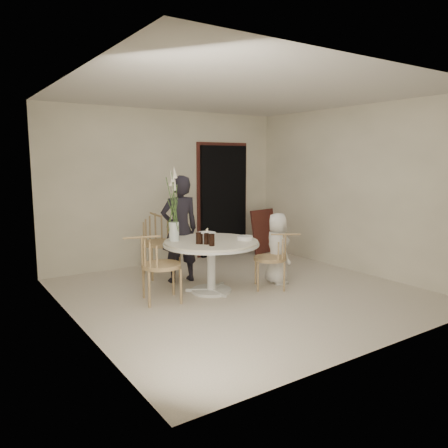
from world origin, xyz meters
TOP-DOWN VIEW (x-y plane):
  - ground at (0.00, 0.00)m, footprint 4.50×4.50m
  - room_shell at (0.00, 0.00)m, footprint 4.50×4.50m
  - doorway at (1.15, 2.19)m, footprint 1.00×0.10m
  - door_trim at (1.15, 2.23)m, footprint 1.12×0.03m
  - table at (-0.35, 0.25)m, footprint 1.33×1.33m
  - picture_frame at (1.95, 1.92)m, footprint 0.67×0.30m
  - chair_far at (-0.53, 1.57)m, footprint 0.59×0.63m
  - chair_right at (0.55, -0.11)m, footprint 0.61×0.59m
  - chair_left at (-1.22, 0.30)m, footprint 0.60×0.57m
  - girl at (-0.45, 0.98)m, footprint 0.62×0.44m
  - boy at (0.71, 0.08)m, footprint 0.43×0.58m
  - birthday_cake at (-0.43, 0.25)m, footprint 0.26×0.26m
  - cola_tumbler_a at (-0.53, 0.07)m, footprint 0.08×0.08m
  - cola_tumbler_b at (-0.53, -0.06)m, footprint 0.09×0.09m
  - cola_tumbler_c at (-0.59, 0.13)m, footprint 0.06×0.06m
  - cola_tumbler_d at (-0.61, 0.15)m, footprint 0.08×0.08m
  - plate_stack at (0.08, 0.04)m, footprint 0.28×0.28m
  - flower_vase at (-0.77, 0.54)m, footprint 0.14×0.14m

SIDE VIEW (x-z plane):
  - ground at x=0.00m, z-range 0.00..0.00m
  - picture_frame at x=1.95m, z-range 0.00..0.86m
  - chair_right at x=0.55m, z-range 0.12..0.92m
  - boy at x=0.71m, z-range 0.00..1.06m
  - chair_left at x=-1.22m, z-range 0.13..1.02m
  - table at x=-0.35m, z-range 0.25..0.98m
  - chair_far at x=-0.53m, z-range 0.14..1.12m
  - plate_stack at x=0.08m, z-range 0.73..0.79m
  - birthday_cake at x=-0.43m, z-range 0.71..0.88m
  - cola_tumbler_c at x=-0.59m, z-range 0.73..0.86m
  - cola_tumbler_a at x=-0.53m, z-range 0.73..0.88m
  - girl at x=-0.45m, z-range 0.00..1.61m
  - cola_tumbler_d at x=-0.61m, z-range 0.73..0.88m
  - cola_tumbler_b at x=-0.53m, z-range 0.73..0.89m
  - doorway at x=1.15m, z-range 0.00..2.10m
  - door_trim at x=1.15m, z-range 0.00..2.22m
  - flower_vase at x=-0.77m, z-range 0.61..1.64m
  - room_shell at x=0.00m, z-range -0.63..3.87m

